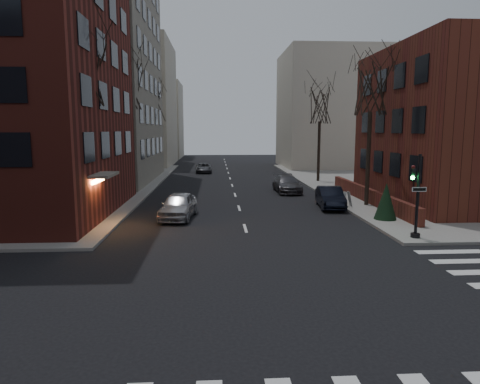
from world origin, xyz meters
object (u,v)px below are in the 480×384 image
Objects in this scene: car_lane_silver at (178,206)px; tree_left_a at (83,71)px; streetlamp_far at (161,138)px; car_lane_gray at (287,184)px; evergreen_shrub at (386,201)px; tree_right_a at (371,88)px; streetlamp_near at (127,144)px; tree_right_b at (320,106)px; tree_left_b at (127,85)px; sandwich_board at (347,199)px; traffic_signal at (416,201)px; parked_sedan at (330,197)px; car_lane_far at (204,168)px; tree_left_c at (152,106)px.

tree_left_a is at bearing -162.97° from car_lane_silver.
car_lane_gray is at bearing -52.87° from streetlamp_far.
car_lane_silver is at bearing 172.14° from evergreen_shrub.
streetlamp_far is (0.60, 28.00, -4.23)m from tree_left_a.
tree_right_a reaches higher than car_lane_gray.
streetlamp_near and streetlamp_far have the same top height.
tree_left_a is 28.32m from streetlamp_far.
tree_left_a is at bearing -134.36° from tree_right_b.
tree_left_b is 19.94m from sandwich_board.
traffic_signal is at bearing -86.36° from sandwich_board.
tree_right_a is 7.76m from parked_sedan.
sandwich_board is at bearing 20.68° from car_lane_silver.
tree_right_a reaches higher than tree_right_b.
car_lane_silver is 12.16m from evergreen_shrub.
car_lane_gray is (-4.31, 7.25, -7.32)m from tree_right_a.
car_lane_far is at bearing 111.11° from evergreen_shrub.
tree_left_b reaches higher than car_lane_silver.
streetlamp_near is (-17.00, -10.00, -3.35)m from tree_right_b.
tree_left_b reaches higher than tree_right_a.
sandwich_board is at bearing -27.48° from tree_left_b.
tree_left_b is at bearing -111.90° from car_lane_far.
car_lane_gray reaches higher than car_lane_far.
tree_left_b reaches higher than evergreen_shrub.
evergreen_shrub is (17.01, -26.77, -6.82)m from tree_left_c.
tree_right_a is 7.54m from sandwich_board.
sandwich_board is at bearing -2.03° from parked_sedan.
parked_sedan is (14.40, -24.22, -3.52)m from streetlamp_far.
tree_left_b is 6.18m from streetlamp_near.
streetlamp_far is 6.32m from car_lane_far.
tree_left_c is at bearing 90.00° from tree_left_b.
tree_left_c is at bearing -159.55° from car_lane_far.
streetlamp_far is (0.60, 2.00, -3.79)m from tree_left_c.
tree_right_b is (17.60, -8.00, -0.44)m from tree_left_c.
traffic_signal is 23.71m from tree_right_b.
car_lane_silver is 4.57× the size of sandwich_board.
sandwich_board is at bearing -95.96° from tree_right_b.
car_lane_silver is 1.07× the size of car_lane_far.
streetlamp_far is (-16.14, 33.01, 2.33)m from traffic_signal.
tree_left_a reaches higher than tree_left_c.
car_lane_far is (0.76, 27.56, -0.18)m from car_lane_silver.
tree_right_b is 16.03m from sandwich_board.
tree_left_a is 2.27× the size of car_lane_silver.
parked_sedan is 5.00m from evergreen_shrub.
car_lane_gray is at bearing 40.25° from tree_left_a.
streetlamp_near is at bearing 163.66° from sandwich_board.
parked_sedan is at bearing -55.98° from tree_left_c.
evergreen_shrub is (0.28, 4.23, -0.70)m from traffic_signal.
tree_left_c reaches higher than tree_right_b.
evergreen_shrub is (11.28, -29.22, 0.62)m from car_lane_far.
evergreen_shrub is at bearing 86.25° from traffic_signal.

